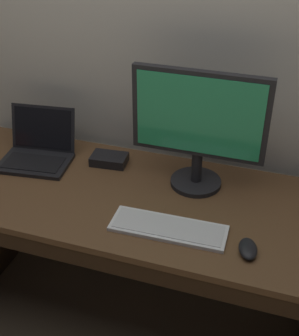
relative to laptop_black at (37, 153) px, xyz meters
The scene contains 7 objects.
ground_plane 0.94m from the laptop_black, 13.47° to the right, with size 14.00×14.00×0.00m, color brown.
desk 0.53m from the laptop_black, 15.17° to the right, with size 1.63×0.68×0.78m.
laptop_black is the anchor object (origin of this frame).
external_monitor 0.75m from the laptop_black, ahead, with size 0.52×0.21×0.49m.
wired_keyboard 0.73m from the laptop_black, 21.62° to the right, with size 0.42×0.15×0.02m.
computer_mouse 1.01m from the laptop_black, 17.20° to the right, with size 0.06×0.11×0.03m, color black.
external_drive_box 0.32m from the laptop_black, 14.44° to the left, with size 0.15×0.10×0.04m, color black.
Camera 1 is at (0.56, -1.39, 1.85)m, focal length 49.20 mm.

